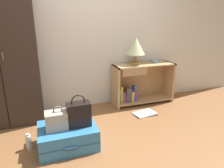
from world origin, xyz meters
The scene contains 11 objects.
ground_plane centered at (0.00, 0.00, 0.00)m, with size 9.00×9.00×0.00m, color brown.
back_wall centered at (0.00, 1.50, 1.30)m, with size 6.40×0.10×2.60m, color silver.
wardrobe centered at (-1.23, 1.20, 1.02)m, with size 0.92×0.47×2.04m.
bookshelf centered at (0.90, 1.26, 0.35)m, with size 1.11×0.37×0.71m.
table_lamp centered at (0.80, 1.26, 1.01)m, with size 0.31×0.31×0.46m.
bowl centered at (1.19, 1.28, 0.74)m, with size 0.13×0.13×0.06m, color slate.
suitcase_large centered at (-0.53, 0.31, 0.13)m, with size 0.67×0.53×0.26m.
train_case centered at (-0.62, 0.30, 0.37)m, with size 0.29×0.20×0.27m.
handbag centered at (-0.39, 0.29, 0.41)m, with size 0.27×0.16×0.38m.
bottle centered at (-0.97, 0.40, 0.09)m, with size 0.06×0.06×0.20m.
open_book_on_floor centered at (0.76, 0.77, 0.01)m, with size 0.38×0.28×0.02m.
Camera 1 is at (-0.74, -1.85, 1.44)m, focal length 32.53 mm.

